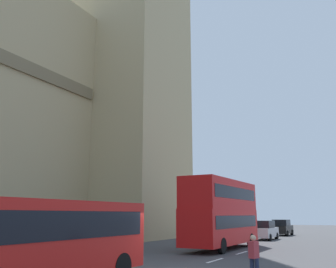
{
  "coord_description": "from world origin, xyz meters",
  "views": [
    {
      "loc": [
        -13.89,
        -7.78,
        2.43
      ],
      "look_at": [
        8.71,
        4.95,
        8.3
      ],
      "focal_mm": 38.21,
      "sensor_mm": 36.0,
      "label": 1
    }
  ],
  "objects_px": {
    "double_decker_bus": "(222,211)",
    "sedan_lead": "(265,230)",
    "sedan_trailing": "(282,228)",
    "pedestrian_near_cones": "(254,257)"
  },
  "relations": [
    {
      "from": "sedan_lead",
      "to": "pedestrian_near_cones",
      "type": "bearing_deg",
      "value": -166.32
    },
    {
      "from": "pedestrian_near_cones",
      "to": "double_decker_bus",
      "type": "bearing_deg",
      "value": 25.96
    },
    {
      "from": "sedan_lead",
      "to": "sedan_trailing",
      "type": "relative_size",
      "value": 1.0
    },
    {
      "from": "sedan_trailing",
      "to": "pedestrian_near_cones",
      "type": "height_order",
      "value": "sedan_trailing"
    },
    {
      "from": "sedan_lead",
      "to": "pedestrian_near_cones",
      "type": "relative_size",
      "value": 2.6
    },
    {
      "from": "pedestrian_near_cones",
      "to": "sedan_trailing",
      "type": "bearing_deg",
      "value": 10.28
    },
    {
      "from": "double_decker_bus",
      "to": "sedan_lead",
      "type": "bearing_deg",
      "value": -0.38
    },
    {
      "from": "double_decker_bus",
      "to": "sedan_lead",
      "type": "relative_size",
      "value": 2.19
    },
    {
      "from": "sedan_trailing",
      "to": "pedestrian_near_cones",
      "type": "xyz_separation_m",
      "value": [
        -31.78,
        -5.77,
        -0.0
      ]
    },
    {
      "from": "double_decker_bus",
      "to": "sedan_lead",
      "type": "xyz_separation_m",
      "value": [
        11.47,
        -0.08,
        -1.8
      ]
    }
  ]
}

